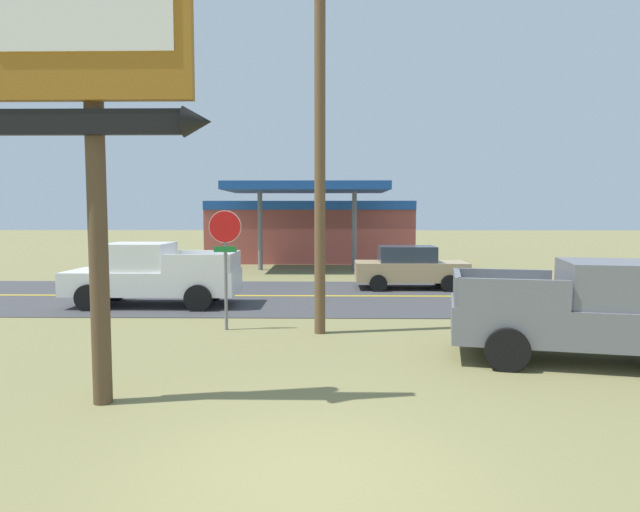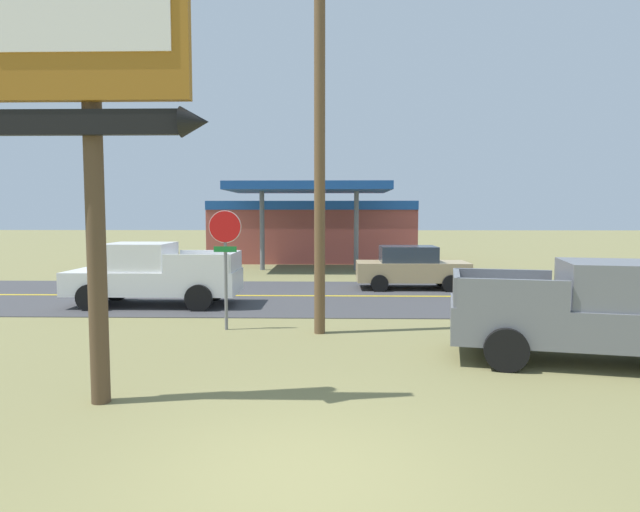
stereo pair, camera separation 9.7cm
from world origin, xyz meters
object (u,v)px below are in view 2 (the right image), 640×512
Objects in this scene: pickup_grey_parked_on_lawn at (594,313)px; utility_pole at (320,111)px; car_tan_near_lane at (411,267)px; motel_sign at (92,87)px; stop_sign at (225,248)px; pickup_white_on_road at (153,275)px; gas_station at (313,229)px.

utility_pole is at bearing 155.21° from pickup_grey_parked_on_lawn.
car_tan_near_lane is at bearing 67.11° from utility_pole.
stop_sign is at bearing 81.25° from motel_sign.
motel_sign is 9.78m from pickup_white_on_road.
pickup_white_on_road is 9.47m from car_tan_near_lane.
utility_pole is 20.63m from gas_station.
car_tan_near_lane is (4.19, -12.55, -1.11)m from gas_station.
pickup_grey_parked_on_lawn is (7.64, -2.78, -1.06)m from stop_sign.
motel_sign reaches higher than gas_station.
pickup_grey_parked_on_lawn is 12.31m from pickup_white_on_road.
motel_sign is 1.22× the size of pickup_grey_parked_on_lawn.
motel_sign is 1.60× the size of car_tan_near_lane.
pickup_grey_parked_on_lawn and pickup_white_on_road have the same top height.
pickup_grey_parked_on_lawn is 1.31× the size of car_tan_near_lane.
pickup_white_on_road reaches higher than car_tan_near_lane.
car_tan_near_lane is (-2.03, 10.25, -0.13)m from pickup_grey_parked_on_lawn.
utility_pole is (3.14, 5.00, 0.59)m from motel_sign.
gas_station is at bearing 108.47° from car_tan_near_lane.
car_tan_near_lane is at bearing -71.53° from gas_station.
car_tan_near_lane is (5.61, 7.47, -1.20)m from stop_sign.
motel_sign is at bearing -76.23° from pickup_white_on_road.
utility_pole is 9.55m from car_tan_near_lane.
stop_sign is 20.07m from gas_station.
stop_sign reaches higher than car_tan_near_lane.
car_tan_near_lane is at bearing 53.08° from stop_sign.
utility_pole is at bearing 57.88° from motel_sign.
pickup_grey_parked_on_lawn is at bearing -24.79° from utility_pole.
stop_sign is 0.57× the size of pickup_white_on_road.
pickup_grey_parked_on_lawn is (8.46, 2.55, -3.71)m from motel_sign.
stop_sign is 0.54× the size of pickup_grey_parked_on_lawn.
utility_pole reaches higher than pickup_white_on_road.
utility_pole is 7.27m from pickup_grey_parked_on_lawn.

